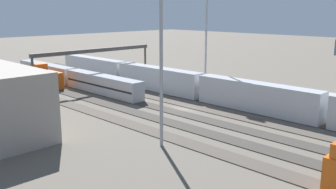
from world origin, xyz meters
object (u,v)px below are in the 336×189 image
Objects in this scene: train_on_track_4 at (46,78)px; train_on_track_1 at (202,87)px; signal_gantry at (95,54)px; train_on_track_3 at (72,77)px; train_on_track_0 at (319,104)px; light_mast_0 at (207,11)px.

train_on_track_4 and train_on_track_1 have the same top height.
train_on_track_3 is at bearing 22.04° from signal_gantry.
train_on_track_0 is 2.52× the size of light_mast_0.
train_on_track_4 reaches higher than train_on_track_3.
train_on_track_4 is at bearing 39.84° from signal_gantry.
train_on_track_1 is (-30.48, -10.00, 0.61)m from train_on_track_3.
train_on_track_1 is 3.63× the size of light_mast_0.
train_on_track_3 is (-2.82, -5.00, -0.15)m from train_on_track_4.
train_on_track_1 reaches higher than train_on_track_3.
signal_gantry is (-8.99, -7.50, 5.40)m from train_on_track_4.
train_on_track_0 is 57.71m from train_on_track_4.
train_on_track_4 is at bearing 41.33° from light_mast_0.
train_on_track_4 is 36.52m from train_on_track_1.
train_on_track_3 is 33.96m from light_mast_0.
signal_gantry is (-6.17, -2.50, 5.54)m from train_on_track_3.
signal_gantry is at bearing 42.05° from light_mast_0.
train_on_track_0 is at bearing -166.50° from train_on_track_1.
train_on_track_4 is at bearing 20.28° from train_on_track_0.
train_on_track_3 is at bearing 18.16° from train_on_track_1.
train_on_track_4 is 0.38× the size of light_mast_0.
light_mast_0 reaches higher than signal_gantry.
light_mast_0 is at bearing -142.23° from train_on_track_3.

